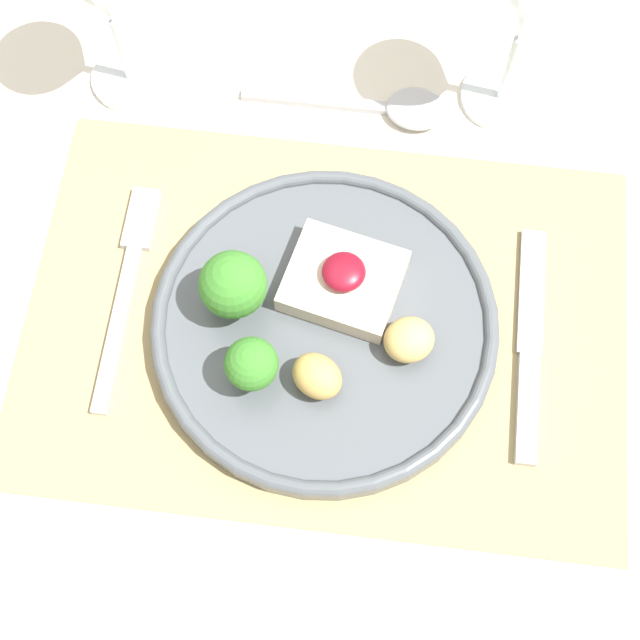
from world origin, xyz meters
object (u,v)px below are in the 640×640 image
at_px(spoon, 396,107).
at_px(wine_glass_near, 528,8).
at_px(fork, 128,279).
at_px(dinner_plate, 316,321).
at_px(knife, 529,358).

height_order(spoon, wine_glass_near, wine_glass_near).
height_order(fork, wine_glass_near, wine_glass_near).
xyz_separation_m(dinner_plate, spoon, (0.04, 0.22, -0.01)).
bearing_deg(dinner_plate, wine_glass_near, 60.47).
relative_size(fork, knife, 1.00).
bearing_deg(spoon, dinner_plate, -100.82).
relative_size(dinner_plate, wine_glass_near, 1.64).
bearing_deg(spoon, wine_glass_near, 16.25).
bearing_deg(dinner_plate, knife, -2.00).
relative_size(fork, wine_glass_near, 1.18).
height_order(dinner_plate, spoon, dinner_plate).
relative_size(dinner_plate, spoon, 1.50).
xyz_separation_m(dinner_plate, fork, (-0.16, 0.02, -0.01)).
height_order(fork, spoon, spoon).
height_order(dinner_plate, knife, dinner_plate).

